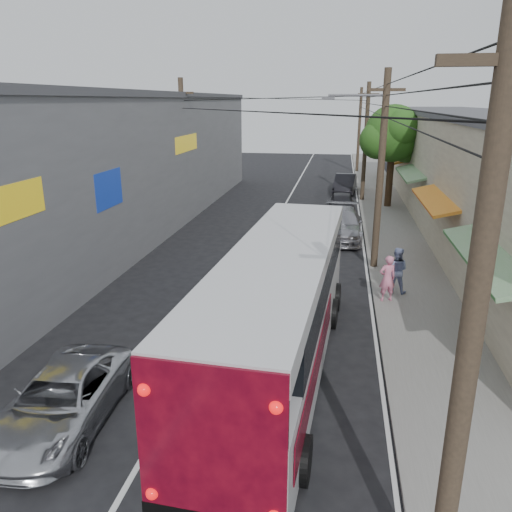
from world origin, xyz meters
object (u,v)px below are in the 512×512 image
Objects in this scene: jeepney at (62,399)px; pedestrian_near at (387,278)px; coach_bus at (280,307)px; pedestrian_far at (396,270)px; parked_car_mid at (342,204)px; parked_car_far at (345,184)px; parked_suv at (341,224)px.

pedestrian_near is (7.50, 8.17, 0.33)m from jeepney.
pedestrian_far is at bearing 61.98° from coach_bus.
pedestrian_near is at bearing 79.54° from pedestrian_far.
coach_bus is 3.00× the size of parked_car_mid.
parked_car_far is at bearing 89.63° from coach_bus.
parked_suv is 1.33× the size of parked_car_mid.
parked_suv is at bearing -99.40° from pedestrian_near.
jeepney is 17.75m from parked_suv.
coach_bus is 7.07× the size of pedestrian_near.
jeepney is at bearing -96.45° from parked_car_far.
parked_suv is at bearing -85.87° from parked_car_far.
pedestrian_near is at bearing -81.35° from parked_car_far.
jeepney is at bearing 27.46° from pedestrian_near.
parked_car_far is at bearing 86.45° from parked_car_mid.
coach_bus is 6.82m from pedestrian_far.
pedestrian_far is at bearing 45.65° from jeepney.
parked_suv is at bearing 67.31° from jeepney.
parked_suv reaches higher than parked_car_mid.
jeepney is (-4.35, -3.25, -1.10)m from coach_bus.
pedestrian_near reaches higher than parked_car_far.
parked_car_mid is (1.55, 19.29, -1.05)m from coach_bus.
coach_bus reaches higher than jeepney.
parked_suv is (5.90, 16.74, 0.13)m from jeepney.
pedestrian_near is (3.15, 4.92, -0.77)m from coach_bus.
parked_car_mid reaches higher than jeepney.
coach_bus is 6.87× the size of pedestrian_far.
coach_bus is at bearing -96.60° from parked_car_mid.
parked_car_far is 2.62× the size of pedestrian_near.
coach_bus reaches higher than parked_car_far.
coach_bus is 13.61m from parked_suv.
parked_suv is 1.19× the size of parked_car_far.
parked_car_far is (0.21, 7.58, 0.05)m from parked_car_mid.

